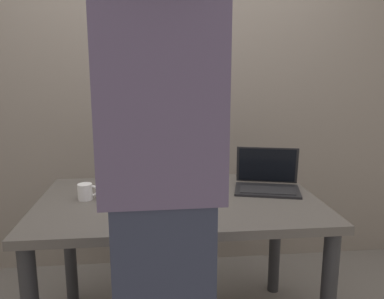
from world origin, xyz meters
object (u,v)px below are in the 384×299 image
Objects in this scene: laptop at (267,180)px; beer_bottle_amber at (138,172)px; beer_bottle_dark at (116,169)px; person_figure at (163,205)px; coffee_mug at (86,192)px.

laptop is 0.69m from beer_bottle_amber.
laptop is 1.40× the size of beer_bottle_dark.
laptop is 0.82m from beer_bottle_dark.
person_figure reaches higher than coffee_mug.
coffee_mug is (-0.26, -0.12, -0.06)m from beer_bottle_amber.
beer_bottle_dark is 0.14m from beer_bottle_amber.
beer_bottle_dark is at bearing 52.61° from coffee_mug.
laptop is 1.45× the size of beer_bottle_amber.
beer_bottle_amber is 2.64× the size of coffee_mug.
laptop is at bearing -6.94° from beer_bottle_dark.
laptop is 0.95m from coffee_mug.
beer_bottle_dark reaches higher than laptop.
person_figure is (0.23, -0.86, 0.09)m from beer_bottle_dark.
beer_bottle_amber is at bearing -25.28° from beer_bottle_dark.
coffee_mug is (-0.95, -0.08, -0.01)m from laptop.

